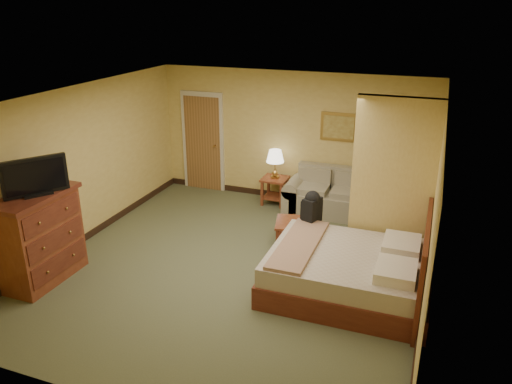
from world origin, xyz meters
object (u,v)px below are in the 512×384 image
at_px(loveseat, 330,199).
at_px(bed, 353,272).
at_px(coffee_table, 295,228).
at_px(dresser, 39,237).

bearing_deg(loveseat, bed, -71.40).
xyz_separation_m(coffee_table, dresser, (-3.11, -2.37, 0.39)).
bearing_deg(dresser, bed, 15.55).
bearing_deg(bed, loveseat, 108.60).
height_order(dresser, bed, dresser).
distance_m(loveseat, coffee_table, 1.52).
bearing_deg(bed, coffee_table, 135.06).
distance_m(loveseat, bed, 2.82).
relative_size(loveseat, coffee_table, 2.31).
xyz_separation_m(loveseat, dresser, (-3.39, -3.87, 0.40)).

